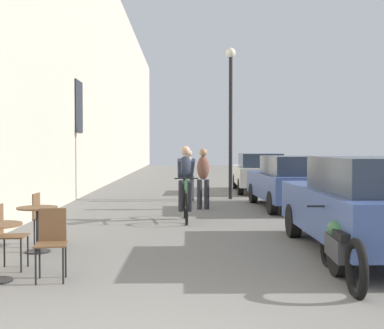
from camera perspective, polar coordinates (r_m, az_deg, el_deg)
building_facade_left at (r=18.32m, az=-12.95°, el=12.08°), size 0.54×68.00×9.84m
cafe_chair_near_toward_street at (r=7.30m, az=-20.37°, el=-7.22°), size 0.39×0.39×0.89m
cafe_chair_near_toward_wall at (r=6.60m, az=-15.69°, el=-8.14°), size 0.43×0.43×0.89m
cafe_table_mid at (r=8.37m, az=-17.20°, el=-6.01°), size 0.64×0.64×0.72m
cafe_chair_mid_toward_street at (r=8.92m, az=-16.68°, el=-5.55°), size 0.40×0.40×0.89m
cyclist_on_bicycle at (r=11.47m, az=-0.74°, el=-2.37°), size 0.52×1.76×1.74m
pedestrian_near at (r=13.54m, az=1.28°, el=-1.20°), size 0.37×0.28×1.65m
pedestrian_mid at (r=15.71m, az=-0.39°, el=-0.87°), size 0.36×0.27×1.61m
street_lamp at (r=16.37m, az=4.42°, el=6.95°), size 0.32×0.32×4.90m
parked_car_nearest at (r=8.24m, az=19.28°, el=-4.27°), size 1.84×4.30×1.52m
parked_car_second at (r=13.96m, az=11.15°, el=-1.89°), size 1.84×4.13×1.45m
parked_car_third at (r=19.08m, az=7.59°, el=-0.85°), size 1.86×4.16×1.46m
parked_motorcycle at (r=6.66m, az=16.58°, el=-9.05°), size 0.62×2.15×0.92m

